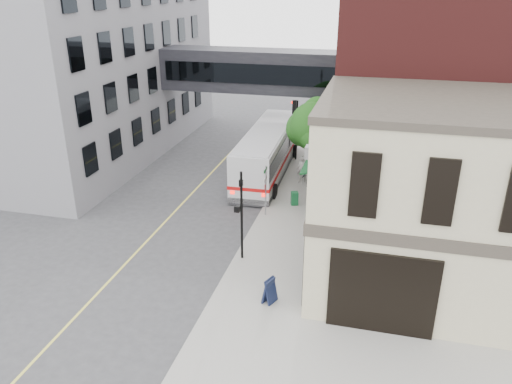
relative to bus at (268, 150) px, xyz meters
The scene contains 17 objects.
ground 14.02m from the bus, 85.56° to the right, with size 120.00×120.00×0.00m, color #38383A.
sidewalk_main 3.52m from the bus, ahead, with size 4.00×60.00×0.15m, color gray.
corner_building 15.74m from the bus, 49.73° to the right, with size 10.19×8.12×8.45m.
brick_building 12.28m from the bus, ahead, with size 13.76×18.00×14.00m.
opposite_building 16.89m from the bus, behind, with size 14.00×24.00×14.00m, color slate.
skyway_bridge 6.57m from the bus, 114.92° to the left, with size 14.00×3.18×3.00m.
traffic_signal_near 12.01m from the bus, 83.05° to the right, with size 0.44×0.22×4.60m.
traffic_signal_far 3.75m from the bus, 66.90° to the left, with size 0.53×0.28×4.50m.
street_sign_pole 7.02m from the bus, 77.91° to the right, with size 0.08×0.75×3.00m.
street_tree 3.96m from the bus, 11.15° to the right, with size 3.80×3.20×5.60m.
lane_marking 5.78m from the bus, 135.44° to the right, with size 0.12×40.00×0.01m, color #D8CC4C.
bus is the anchor object (origin of this frame).
pedestrian_a 3.09m from the bus, 27.50° to the right, with size 0.66×0.44×1.82m, color beige.
pedestrian_b 5.11m from the bus, 42.23° to the right, with size 0.76×0.59×1.56m, color pink.
pedestrian_c 3.95m from the bus, 31.92° to the right, with size 1.06×0.61×1.64m, color black.
newspaper_box 5.92m from the bus, 60.57° to the right, with size 0.41×0.37×0.82m, color #125129.
sandwich_board 15.55m from the bus, 76.63° to the right, with size 0.40×0.63×1.12m, color black.
Camera 1 is at (6.29, -18.42, 12.69)m, focal length 35.00 mm.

